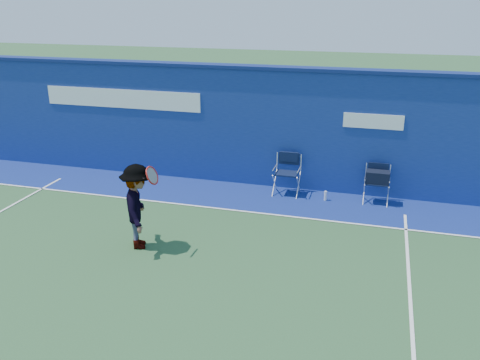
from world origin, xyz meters
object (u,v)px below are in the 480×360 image
(directors_chair_left, at_px, (287,181))
(directors_chair_right, at_px, (376,187))
(tennis_player, at_px, (138,207))
(water_bottle, at_px, (325,196))

(directors_chair_left, xyz_separation_m, directors_chair_right, (2.18, 0.01, 0.05))
(directors_chair_left, relative_size, tennis_player, 0.59)
(directors_chair_left, height_order, directors_chair_right, directors_chair_left)
(directors_chair_right, bearing_deg, tennis_player, -140.86)
(water_bottle, bearing_deg, directors_chair_right, 9.39)
(water_bottle, bearing_deg, tennis_player, -133.66)
(directors_chair_left, distance_m, tennis_player, 4.28)
(water_bottle, distance_m, tennis_player, 4.77)
(water_bottle, bearing_deg, directors_chair_left, 169.47)
(directors_chair_left, height_order, tennis_player, tennis_player)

